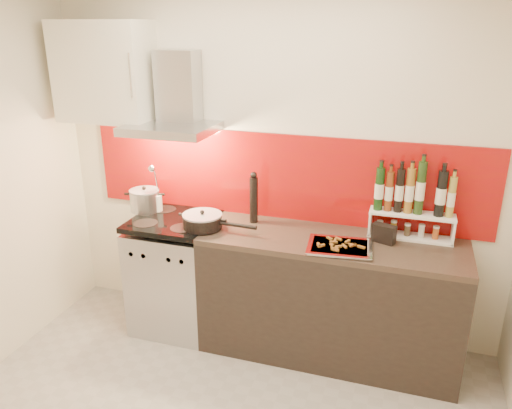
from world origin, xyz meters
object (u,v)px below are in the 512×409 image
(stock_pot, at_px, (145,200))
(saute_pan, at_px, (203,221))
(baking_tray, at_px, (340,247))
(counter, at_px, (329,297))
(pepper_mill, at_px, (254,198))
(range_stove, at_px, (176,274))

(stock_pot, xyz_separation_m, saute_pan, (0.57, -0.18, -0.03))
(baking_tray, bearing_deg, stock_pot, 171.83)
(counter, distance_m, stock_pot, 1.58)
(saute_pan, bearing_deg, counter, 5.77)
(pepper_mill, bearing_deg, saute_pan, -142.98)
(counter, xyz_separation_m, stock_pot, (-1.48, 0.09, 0.55))
(stock_pot, bearing_deg, range_stove, -17.97)
(saute_pan, distance_m, baking_tray, 0.98)
(range_stove, distance_m, counter, 1.20)
(range_stove, height_order, pepper_mill, pepper_mill)
(baking_tray, bearing_deg, pepper_mill, 158.06)
(range_stove, bearing_deg, pepper_mill, 13.46)
(range_stove, distance_m, saute_pan, 0.60)
(counter, relative_size, baking_tray, 4.06)
(counter, xyz_separation_m, baking_tray, (0.07, -0.14, 0.47))
(stock_pot, bearing_deg, saute_pan, -17.45)
(pepper_mill, distance_m, baking_tray, 0.75)
(range_stove, bearing_deg, saute_pan, -16.95)
(range_stove, xyz_separation_m, saute_pan, (0.29, -0.09, 0.52))
(pepper_mill, bearing_deg, stock_pot, -176.67)
(range_stove, height_order, counter, range_stove)
(range_stove, relative_size, stock_pot, 3.95)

